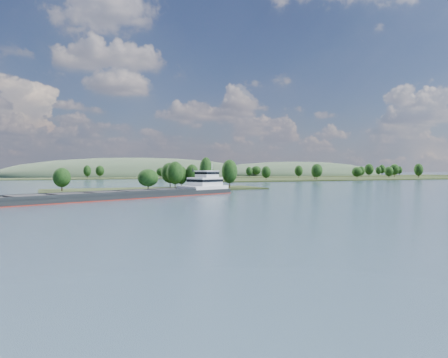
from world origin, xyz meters
name	(u,v)px	position (x,y,z in m)	size (l,w,h in m)	color
ground	(203,198)	(0.00, 120.00, 0.00)	(1800.00, 1800.00, 0.00)	#374E5F
tree_island	(173,180)	(7.36, 179.22, 4.33)	(100.00, 31.47, 15.47)	black
right_bank	(371,177)	(231.47, 299.58, 1.09)	(320.00, 90.00, 14.94)	black
back_shoreline	(106,178)	(8.55, 399.85, 0.64)	(900.00, 60.00, 14.68)	black
hill_east	(296,175)	(260.00, 470.00, 0.00)	(260.00, 140.00, 36.00)	#364932
hill_west	(138,176)	(60.00, 500.00, 0.00)	(320.00, 160.00, 44.00)	#364932
cargo_barge	(142,193)	(-17.27, 132.67, 1.55)	(87.66, 46.28, 12.31)	black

